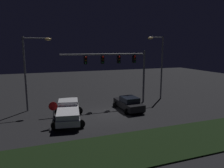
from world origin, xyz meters
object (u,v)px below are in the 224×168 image
object	(u,v)px
pickup_truck	(68,111)
stop_sign	(53,109)
street_lamp_left	(31,64)
street_lamp_right	(159,60)
car_sedan	(129,103)
traffic_signal_gantry	(119,63)

from	to	relation	value
pickup_truck	stop_sign	distance (m)	1.82
pickup_truck	stop_sign	xyz separation A→B (m)	(-1.42, -0.99, 0.56)
street_lamp_left	street_lamp_right	world-z (taller)	street_lamp_right
car_sedan	street_lamp_left	size ratio (longest dim) A/B	0.56
street_lamp_left	street_lamp_right	xyz separation A→B (m)	(15.80, -0.13, 0.10)
street_lamp_right	pickup_truck	bearing A→B (deg)	-159.89
street_lamp_left	stop_sign	size ratio (longest dim) A/B	3.59
car_sedan	street_lamp_left	distance (m)	11.41
traffic_signal_gantry	stop_sign	xyz separation A→B (m)	(-8.07, -4.80, -3.47)
traffic_signal_gantry	stop_sign	bearing A→B (deg)	-149.24
traffic_signal_gantry	pickup_truck	bearing A→B (deg)	-150.18
pickup_truck	stop_sign	world-z (taller)	stop_sign
traffic_signal_gantry	street_lamp_right	xyz separation A→B (m)	(6.02, 0.83, 0.15)
pickup_truck	street_lamp_left	xyz separation A→B (m)	(-3.13, 4.77, 4.09)
street_lamp_right	stop_sign	xyz separation A→B (m)	(-14.09, -5.63, -3.62)
street_lamp_left	stop_sign	world-z (taller)	street_lamp_left
street_lamp_left	stop_sign	distance (m)	6.97
stop_sign	car_sedan	bearing A→B (deg)	15.73
street_lamp_left	stop_sign	bearing A→B (deg)	-73.49
traffic_signal_gantry	street_lamp_left	xyz separation A→B (m)	(-9.78, 0.96, 0.06)
traffic_signal_gantry	street_lamp_right	size ratio (longest dim) A/B	1.24
stop_sign	traffic_signal_gantry	bearing A→B (deg)	30.76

